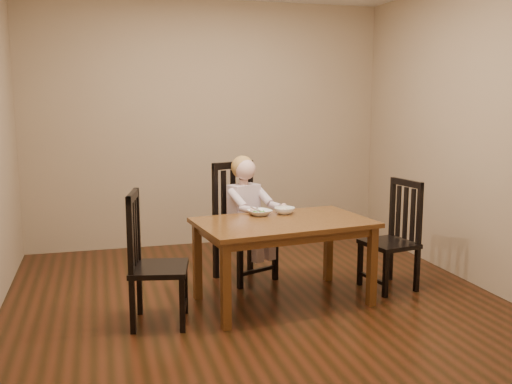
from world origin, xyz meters
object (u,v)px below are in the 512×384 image
object	(u,v)px
chair_child	(242,223)
toddler	(245,207)
chair_left	(152,261)
bowl_peas	(260,213)
chair_right	(394,237)
bowl_veg	(284,211)
dining_table	(283,230)

from	to	relation	value
chair_child	toddler	xyz separation A→B (m)	(0.02, -0.05, 0.16)
chair_child	chair_left	xyz separation A→B (m)	(-0.90, -0.88, -0.04)
bowl_peas	toddler	bearing A→B (deg)	92.02
toddler	bowl_peas	world-z (taller)	toddler
chair_left	chair_right	distance (m)	2.11
chair_left	toddler	world-z (taller)	chair_left
chair_right	bowl_veg	bearing A→B (deg)	70.02
bowl_peas	chair_child	bearing A→B (deg)	94.28
toddler	chair_child	bearing A→B (deg)	-90.00
toddler	dining_table	bearing A→B (deg)	79.92
chair_left	bowl_veg	distance (m)	1.25
bowl_veg	chair_child	bearing A→B (deg)	118.68
bowl_veg	chair_right	bearing A→B (deg)	-9.72
chair_right	bowl_veg	xyz separation A→B (m)	(-0.95, 0.16, 0.25)
chair_child	bowl_peas	bearing A→B (deg)	71.97
bowl_peas	bowl_veg	size ratio (longest dim) A/B	1.09
chair_right	chair_child	bearing A→B (deg)	52.11
chair_left	bowl_peas	size ratio (longest dim) A/B	5.21
chair_child	chair_right	size ratio (longest dim) A/B	1.13
chair_child	bowl_veg	size ratio (longest dim) A/B	6.17
dining_table	bowl_veg	size ratio (longest dim) A/B	8.40
bowl_peas	chair_right	bearing A→B (deg)	-7.51
chair_child	bowl_veg	xyz separation A→B (m)	(0.26, -0.47, 0.20)
dining_table	chair_left	bearing A→B (deg)	-171.35
chair_right	toddler	bearing A→B (deg)	53.62
dining_table	chair_left	size ratio (longest dim) A/B	1.48
chair_right	bowl_veg	distance (m)	0.99
chair_child	bowl_peas	world-z (taller)	chair_child
dining_table	bowl_peas	xyz separation A→B (m)	(-0.13, 0.24, 0.10)
bowl_veg	chair_left	bearing A→B (deg)	-160.36
toddler	chair_right	bearing A→B (deg)	131.58
bowl_peas	bowl_veg	xyz separation A→B (m)	(0.22, 0.01, 0.00)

